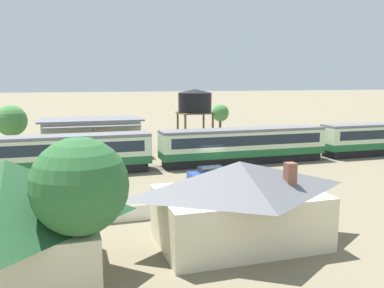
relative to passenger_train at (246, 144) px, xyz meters
The scene contains 12 objects.
ground_plane 5.19m from the passenger_train, 167.21° to the right, with size 600.00×600.00×0.00m, color #7A7056.
passenger_train is the anchor object (origin of this frame).
railway_track 8.18m from the passenger_train, ahead, with size 118.36×3.60×0.04m.
station_building 18.91m from the passenger_train, 149.56° to the left, with size 12.20×7.54×4.61m.
water_tower 10.46m from the passenger_train, 109.41° to the left, with size 4.52×4.52×8.12m.
cottage_dark_green_roof 31.03m from the passenger_train, 134.46° to the right, with size 8.10×7.72×5.77m.
cottage_grey_roof 22.94m from the passenger_train, 115.67° to the right, with size 9.77×6.38×4.73m.
picket_fence_front 25.30m from the passenger_train, 142.33° to the right, with size 33.13×0.06×1.05m, color white.
parked_car_blue 9.31m from the passenger_train, 134.11° to the right, with size 4.60×2.04×1.29m.
yard_tree_0 29.01m from the passenger_train, 152.60° to the left, with size 3.85×3.85×6.21m.
yard_tree_1 31.30m from the passenger_train, 126.88° to the right, with size 3.92×3.92×7.03m.
yard_tree_2 22.34m from the passenger_train, 76.35° to the left, with size 2.85×2.85×5.33m.
Camera 1 is at (-14.47, -40.13, 9.20)m, focal length 38.00 mm.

